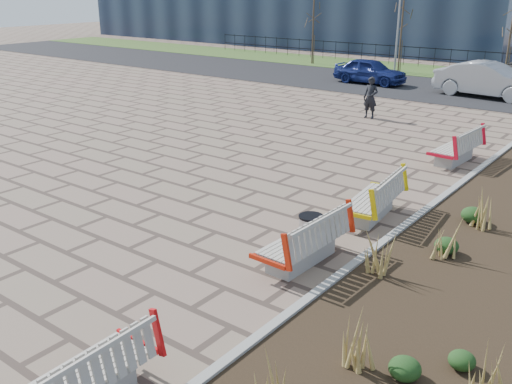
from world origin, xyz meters
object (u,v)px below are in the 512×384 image
Objects in this scene: car_blue at (370,71)px; bench_c at (371,196)px; litter_bin at (310,238)px; car_silver at (489,80)px; bench_a at (72,376)px; bench_d at (455,146)px; bench_b at (302,238)px; pedestrian at (371,98)px; lamp_west at (399,19)px.

bench_c is at bearing -151.31° from car_blue.
litter_bin is 0.18× the size of car_silver.
bench_a is 13.01m from bench_d.
car_blue is (-8.39, 19.21, 0.16)m from bench_b.
bench_d is 6.04m from pedestrian.
car_silver is at bearing 70.59° from pedestrian.
lamp_west is (-6.64, 4.55, 2.24)m from car_silver.
bench_b is 2.46× the size of litter_bin.
bench_a and bench_c have the same top height.
bench_c is at bearing -165.94° from car_silver.
car_silver is 0.79× the size of lamp_west.
bench_d is 7.81m from litter_bin.
pedestrian is 0.33× the size of car_silver.
car_blue is 5.01m from lamp_west.
bench_b is (0.00, 4.96, 0.00)m from bench_a.
bench_a is 25.58m from car_blue.
bench_b is 0.56× the size of car_blue.
bench_c reaches higher than litter_bin.
bench_c and bench_d have the same top height.
car_silver is (6.04, -0.19, 0.14)m from car_blue.
car_blue is (-8.39, 24.16, 0.16)m from bench_a.
bench_d is at bearing -59.89° from lamp_west.
bench_b reaches higher than litter_bin.
bench_b is at bearing -86.64° from bench_d.
lamp_west reaches higher than car_silver.
bench_c is at bearing -64.45° from pedestrian.
bench_b and bench_d have the same top height.
bench_b is 25.36m from lamp_west.
bench_d is (0.00, 8.05, 0.00)m from bench_b.
pedestrian is at bearing 104.43° from bench_a.
bench_b is 0.44× the size of car_silver.
lamp_west reaches higher than bench_d.
bench_d is at bearing -141.42° from car_blue.
car_blue is (-3.73, 7.33, -0.13)m from pedestrian.
lamp_west reaches higher than litter_bin.
bench_b is 8.05m from bench_d.
bench_c is (0.00, 7.73, 0.00)m from bench_a.
litter_bin is at bearing -154.40° from car_blue.
car_blue is at bearing 108.12° from bench_a.
car_blue reaches higher than bench_c.
lamp_west is at bearing 106.48° from bench_a.
car_blue is (-8.39, 16.43, 0.16)m from bench_c.
bench_a is at bearing -90.40° from litter_bin.
lamp_west reaches higher than bench_c.
litter_bin is (0.04, 5.20, -0.07)m from bench_a.
pedestrian is at bearing 143.92° from bench_d.
car_blue is 0.79× the size of car_silver.
litter_bin is 0.23× the size of car_blue.
car_blue is at bearing -82.07° from lamp_west.
car_blue reaches higher than bench_d.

